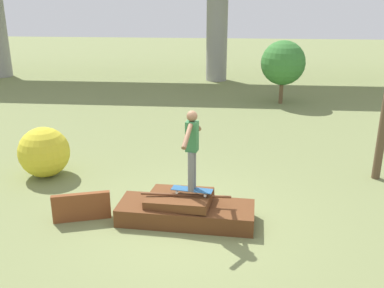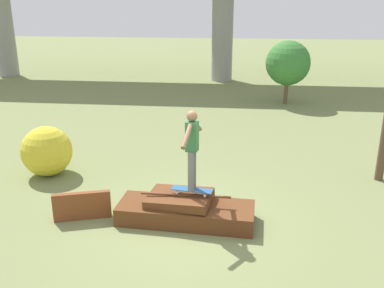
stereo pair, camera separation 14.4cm
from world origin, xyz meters
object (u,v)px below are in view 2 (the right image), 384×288
at_px(tree_behind_left, 288,63).
at_px(bush_yellow_flowering, 47,151).
at_px(skateboard, 192,190).
at_px(skater, 192,145).

distance_m(tree_behind_left, bush_yellow_flowering, 10.79).
bearing_deg(skateboard, tree_behind_left, 74.79).
height_order(skateboard, tree_behind_left, tree_behind_left).
bearing_deg(skater, tree_behind_left, 74.79).
relative_size(skateboard, tree_behind_left, 0.32).
relative_size(skater, bush_yellow_flowering, 1.27).
xyz_separation_m(skater, tree_behind_left, (2.81, 10.34, 0.08)).
relative_size(skateboard, bush_yellow_flowering, 0.67).
relative_size(skateboard, skater, 0.53).
xyz_separation_m(skateboard, tree_behind_left, (2.81, 10.34, 1.02)).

